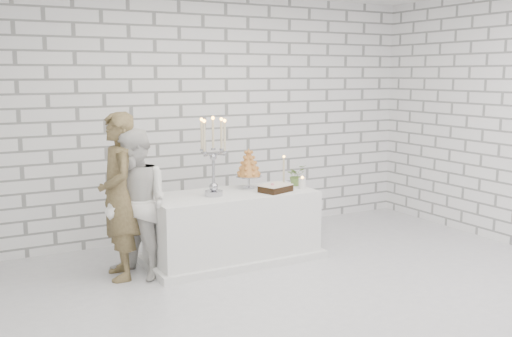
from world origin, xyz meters
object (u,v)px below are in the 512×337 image
cake_table (232,226)px  candelabra (213,156)px  groom (119,196)px  croquembouche (249,168)px  bride (136,204)px

cake_table → candelabra: candelabra is taller
groom → croquembouche: bearing=99.2°
candelabra → croquembouche: (0.52, 0.19, -0.19)m
groom → croquembouche: size_ratio=3.64×
candelabra → croquembouche: size_ratio=1.84×
cake_table → bride: (-1.10, -0.08, 0.38)m
bride → croquembouche: 1.41m
cake_table → bride: 1.16m
groom → croquembouche: (1.52, 0.12, 0.15)m
groom → bride: bearing=59.4°
croquembouche → bride: bearing=-170.7°
groom → candelabra: bearing=90.7°
bride → candelabra: size_ratio=1.80×
candelabra → croquembouche: bearing=20.1°
groom → bride: 0.19m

